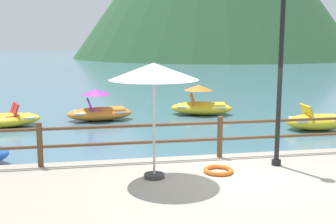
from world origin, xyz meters
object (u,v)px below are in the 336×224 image
object	(u,v)px
lamp_post	(281,54)
life_ring	(218,170)
pedal_boat_3	(201,105)
pedal_boat_5	(4,120)
beach_umbrella	(154,73)
pedal_boat_4	(316,121)
pedal_boat_0	(99,110)

from	to	relation	value
lamp_post	life_ring	bearing A→B (deg)	-168.95
pedal_boat_3	pedal_boat_5	distance (m)	7.73
lamp_post	life_ring	distance (m)	2.72
lamp_post	pedal_boat_5	distance (m)	10.51
beach_umbrella	pedal_boat_4	bearing A→B (deg)	39.24
life_ring	beach_umbrella	bearing A→B (deg)	-175.93
lamp_post	pedal_boat_5	bearing A→B (deg)	133.11
lamp_post	pedal_boat_3	xyz separation A→B (m)	(0.66, 8.67, -2.37)
pedal_boat_0	pedal_boat_5	distance (m)	3.48
beach_umbrella	pedal_boat_0	xyz separation A→B (m)	(-0.84, 8.50, -2.06)
lamp_post	pedal_boat_4	world-z (taller)	lamp_post
pedal_boat_3	life_ring	bearing A→B (deg)	-102.90
beach_umbrella	pedal_boat_5	world-z (taller)	beach_umbrella
life_ring	pedal_boat_0	distance (m)	8.68
pedal_boat_5	pedal_boat_3	bearing A→B (deg)	9.06
life_ring	pedal_boat_5	xyz separation A→B (m)	(-5.59, 7.72, -0.19)
lamp_post	pedal_boat_0	bearing A→B (deg)	113.63
pedal_boat_3	pedal_boat_4	world-z (taller)	pedal_boat_3
beach_umbrella	pedal_boat_4	world-z (taller)	beach_umbrella
life_ring	pedal_boat_0	world-z (taller)	pedal_boat_0
beach_umbrella	life_ring	xyz separation A→B (m)	(1.34, 0.09, -2.00)
pedal_boat_4	pedal_boat_5	size ratio (longest dim) A/B	0.78
pedal_boat_3	beach_umbrella	bearing A→B (deg)	-110.53
pedal_boat_4	pedal_boat_5	xyz separation A→B (m)	(-10.76, 2.50, -0.03)
beach_umbrella	pedal_boat_3	bearing A→B (deg)	69.47
lamp_post	beach_umbrella	xyz separation A→B (m)	(-2.72, -0.36, -0.33)
life_ring	pedal_boat_0	bearing A→B (deg)	104.52
life_ring	pedal_boat_3	bearing A→B (deg)	77.10
life_ring	pedal_boat_3	xyz separation A→B (m)	(2.05, 8.93, -0.04)
lamp_post	pedal_boat_3	bearing A→B (deg)	85.62
lamp_post	life_ring	size ratio (longest dim) A/B	6.44
beach_umbrella	pedal_boat_4	distance (m)	8.67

